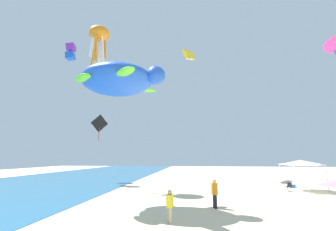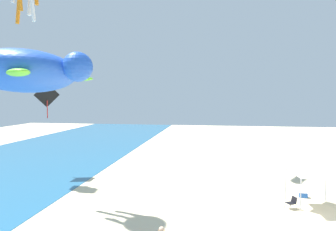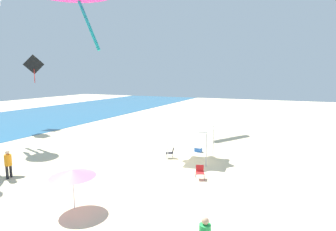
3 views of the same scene
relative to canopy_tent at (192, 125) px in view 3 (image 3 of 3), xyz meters
name	(u,v)px [view 3 (image 3 of 3)]	position (x,y,z in m)	size (l,w,h in m)	color
ground	(180,165)	(-1.74, 0.27, -2.71)	(120.00, 120.00, 0.10)	beige
canopy_tent	(192,125)	(0.00, 0.00, 0.00)	(3.27, 3.23, 2.93)	#B7B7BC
beach_umbrella	(73,173)	(-10.16, 2.54, -0.86)	(2.24, 2.24, 1.99)	silver
folding_chair_left_of_tent	(171,152)	(-0.47, 1.55, -2.19)	(0.74, 0.79, 0.82)	black
folding_chair_right_of_tent	(200,171)	(-3.79, -1.89, -2.19)	(0.77, 0.71, 0.82)	black
cooler_box	(198,149)	(2.11, 0.10, -2.46)	(0.48, 0.66, 0.40)	blue
person_near_umbrella	(8,162)	(-8.66, 9.22, -1.59)	(0.48, 0.43, 1.82)	black
kite_diamond_black	(34,65)	(6.05, 23.59, 5.10)	(1.88, 1.78, 3.61)	black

